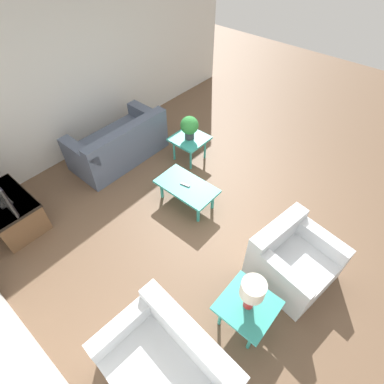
{
  "coord_description": "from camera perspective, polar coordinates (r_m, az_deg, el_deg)",
  "views": [
    {
      "loc": [
        -1.69,
        2.69,
        3.68
      ],
      "look_at": [
        0.26,
        0.43,
        0.55
      ],
      "focal_mm": 28.0,
      "sensor_mm": 36.0,
      "label": 1
    }
  ],
  "objects": [
    {
      "name": "ground_plane",
      "position": [
        4.86,
        5.63,
        -3.15
      ],
      "size": [
        14.0,
        14.0,
        0.0
      ],
      "primitive_type": "plane",
      "color": "brown"
    },
    {
      "name": "wall_right",
      "position": [
        5.93,
        -19.42,
        20.8
      ],
      "size": [
        0.12,
        7.2,
        2.7
      ],
      "color": "silver",
      "rests_on": "ground_plane"
    },
    {
      "name": "sofa",
      "position": [
        5.71,
        -13.63,
        8.75
      ],
      "size": [
        0.88,
        1.73,
        0.8
      ],
      "rotation": [
        0.0,
        0.0,
        1.57
      ],
      "color": "#4C566B",
      "rests_on": "ground_plane"
    },
    {
      "name": "armchair",
      "position": [
        4.14,
        18.47,
        -12.18
      ],
      "size": [
        1.03,
        1.05,
        0.75
      ],
      "rotation": [
        0.0,
        0.0,
        -1.73
      ],
      "color": "silver",
      "rests_on": "ground_plane"
    },
    {
      "name": "loveseat",
      "position": [
        3.49,
        -4.56,
        -30.44
      ],
      "size": [
        1.36,
        0.99,
        0.75
      ],
      "rotation": [
        0.0,
        0.0,
        3.06
      ],
      "color": "silver",
      "rests_on": "ground_plane"
    },
    {
      "name": "coffee_table",
      "position": [
        4.69,
        -1.04,
        0.83
      ],
      "size": [
        0.96,
        0.54,
        0.38
      ],
      "color": "teal",
      "rests_on": "ground_plane"
    },
    {
      "name": "side_table_plant",
      "position": [
        5.48,
        -0.48,
        9.76
      ],
      "size": [
        0.59,
        0.59,
        0.47
      ],
      "color": "teal",
      "rests_on": "ground_plane"
    },
    {
      "name": "side_table_lamp",
      "position": [
        3.59,
        10.48,
        -20.76
      ],
      "size": [
        0.59,
        0.59,
        0.47
      ],
      "color": "teal",
      "rests_on": "ground_plane"
    },
    {
      "name": "tv_stand_chest",
      "position": [
        5.19,
        -31.35,
        -3.18
      ],
      "size": [
        1.0,
        0.64,
        0.52
      ],
      "color": "brown",
      "rests_on": "ground_plane"
    },
    {
      "name": "potted_plant",
      "position": [
        5.3,
        -0.5,
        12.41
      ],
      "size": [
        0.32,
        0.32,
        0.42
      ],
      "color": "#333338",
      "rests_on": "side_table_plant"
    },
    {
      "name": "table_lamp",
      "position": [
        3.24,
        11.42,
        -18.05
      ],
      "size": [
        0.26,
        0.26,
        0.47
      ],
      "color": "red",
      "rests_on": "side_table_lamp"
    },
    {
      "name": "remote_control",
      "position": [
        4.65,
        -1.32,
        1.39
      ],
      "size": [
        0.16,
        0.07,
        0.02
      ],
      "color": "#4C4C51",
      "rests_on": "coffee_table"
    }
  ]
}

